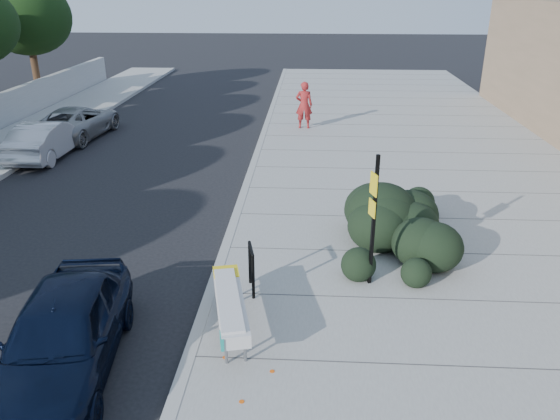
{
  "coord_description": "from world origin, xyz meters",
  "views": [
    {
      "loc": [
        1.93,
        -9.25,
        5.86
      ],
      "look_at": [
        1.26,
        2.29,
        1.0
      ],
      "focal_mm": 35.0,
      "sensor_mm": 36.0,
      "label": 1
    }
  ],
  "objects_px": {
    "pedestrian": "(304,105)",
    "wagon_silver": "(47,139)",
    "bike_rack": "(251,265)",
    "bench": "(230,304)",
    "suv_silver": "(77,122)",
    "sedan_navy": "(63,334)",
    "sign_post": "(373,214)"
  },
  "relations": [
    {
      "from": "sedan_navy",
      "to": "bike_rack",
      "type": "bearing_deg",
      "value": 33.75
    },
    {
      "from": "bike_rack",
      "to": "sedan_navy",
      "type": "xyz_separation_m",
      "value": [
        -2.75,
        -2.4,
        -0.03
      ]
    },
    {
      "from": "sign_post",
      "to": "wagon_silver",
      "type": "distance_m",
      "value": 13.73
    },
    {
      "from": "bike_rack",
      "to": "pedestrian",
      "type": "xyz_separation_m",
      "value": [
        0.8,
        13.17,
        0.39
      ]
    },
    {
      "from": "pedestrian",
      "to": "bike_rack",
      "type": "bearing_deg",
      "value": 86.47
    },
    {
      "from": "bench",
      "to": "sedan_navy",
      "type": "distance_m",
      "value": 2.72
    },
    {
      "from": "bench",
      "to": "suv_silver",
      "type": "relative_size",
      "value": 0.53
    },
    {
      "from": "sedan_navy",
      "to": "suv_silver",
      "type": "relative_size",
      "value": 0.91
    },
    {
      "from": "wagon_silver",
      "to": "pedestrian",
      "type": "relative_size",
      "value": 2.07
    },
    {
      "from": "sedan_navy",
      "to": "pedestrian",
      "type": "xyz_separation_m",
      "value": [
        3.55,
        15.57,
        0.42
      ]
    },
    {
      "from": "pedestrian",
      "to": "sedan_navy",
      "type": "bearing_deg",
      "value": 77.11
    },
    {
      "from": "pedestrian",
      "to": "wagon_silver",
      "type": "bearing_deg",
      "value": 24.49
    },
    {
      "from": "suv_silver",
      "to": "wagon_silver",
      "type": "bearing_deg",
      "value": 95.51
    },
    {
      "from": "sign_post",
      "to": "suv_silver",
      "type": "xyz_separation_m",
      "value": [
        -10.68,
        11.33,
        -1.07
      ]
    },
    {
      "from": "sign_post",
      "to": "sedan_navy",
      "type": "height_order",
      "value": "sign_post"
    },
    {
      "from": "sedan_navy",
      "to": "bench",
      "type": "bearing_deg",
      "value": 14.49
    },
    {
      "from": "wagon_silver",
      "to": "bench",
      "type": "bearing_deg",
      "value": 128.33
    },
    {
      "from": "bench",
      "to": "bike_rack",
      "type": "distance_m",
      "value": 1.4
    },
    {
      "from": "sign_post",
      "to": "sedan_navy",
      "type": "relative_size",
      "value": 0.67
    },
    {
      "from": "bench",
      "to": "wagon_silver",
      "type": "bearing_deg",
      "value": 114.85
    },
    {
      "from": "bike_rack",
      "to": "pedestrian",
      "type": "distance_m",
      "value": 13.2
    },
    {
      "from": "sedan_navy",
      "to": "suv_silver",
      "type": "height_order",
      "value": "sedan_navy"
    },
    {
      "from": "bench",
      "to": "pedestrian",
      "type": "relative_size",
      "value": 1.23
    },
    {
      "from": "pedestrian",
      "to": "sign_post",
      "type": "bearing_deg",
      "value": 96.91
    },
    {
      "from": "bike_rack",
      "to": "pedestrian",
      "type": "height_order",
      "value": "pedestrian"
    },
    {
      "from": "sign_post",
      "to": "pedestrian",
      "type": "xyz_separation_m",
      "value": [
        -1.56,
        12.74,
        -0.58
      ]
    },
    {
      "from": "bike_rack",
      "to": "sedan_navy",
      "type": "height_order",
      "value": "sedan_navy"
    },
    {
      "from": "bench",
      "to": "bike_rack",
      "type": "height_order",
      "value": "bike_rack"
    },
    {
      "from": "bike_rack",
      "to": "wagon_silver",
      "type": "height_order",
      "value": "wagon_silver"
    },
    {
      "from": "wagon_silver",
      "to": "suv_silver",
      "type": "relative_size",
      "value": 0.88
    },
    {
      "from": "bench",
      "to": "sign_post",
      "type": "distance_m",
      "value": 3.3
    },
    {
      "from": "bike_rack",
      "to": "wagon_silver",
      "type": "bearing_deg",
      "value": 120.27
    }
  ]
}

